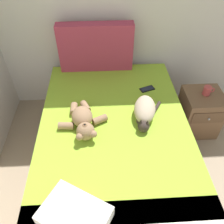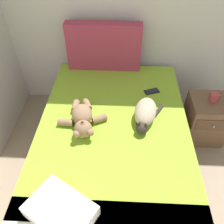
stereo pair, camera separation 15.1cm
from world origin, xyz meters
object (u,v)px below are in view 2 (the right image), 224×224
bed (113,146)px  patterned_cushion (104,47)px  mug (214,97)px  teddy_bear (82,119)px  nightstand (205,119)px  cell_phone (152,91)px  throw_pillow (61,211)px  cat (145,113)px

bed → patterned_cushion: bearing=99.0°
mug → patterned_cushion: bearing=158.5°
teddy_bear → nightstand: size_ratio=0.99×
patterned_cushion → cell_phone: bearing=-39.6°
cell_phone → throw_pillow: (-0.66, -1.27, 0.05)m
patterned_cushion → bed: bearing=-81.0°
cat → mug: cat is taller
cat → nightstand: 0.89m
teddy_bear → throw_pillow: teddy_bear is taller
bed → teddy_bear: bearing=179.7°
bed → mug: 1.14m
mug → nightstand: bearing=-122.0°
cat → teddy_bear: size_ratio=0.84×
bed → mug: bearing=24.6°
cat → teddy_bear: (-0.54, -0.09, -0.00)m
cat → cell_phone: cat is taller
patterned_cushion → teddy_bear: patterned_cushion is taller
teddy_bear → cell_phone: (0.64, 0.48, -0.06)m
mug → throw_pillow: bearing=-136.2°
teddy_bear → throw_pillow: bearing=-91.8°
throw_pillow → nightstand: (1.28, 1.23, -0.38)m
patterned_cushion → nightstand: patterned_cushion is taller
patterned_cushion → throw_pillow: size_ratio=2.00×
cat → nightstand: (0.72, 0.35, -0.40)m
bed → cat: size_ratio=4.74×
bed → throw_pillow: size_ratio=5.00×
cell_phone → mug: (0.63, -0.03, -0.03)m
cat → throw_pillow: cat is taller
bed → teddy_bear: (-0.27, 0.00, 0.36)m
cell_phone → throw_pillow: size_ratio=0.41×
cell_phone → mug: bearing=-2.5°
bed → mug: (1.00, 0.46, 0.27)m
nightstand → bed: bearing=-156.0°
cat → cell_phone: (0.10, 0.39, -0.07)m
cat → cell_phone: 0.41m
teddy_bear → nightstand: bearing=19.3°
patterned_cushion → cat: size_ratio=1.90×
teddy_bear → mug: bearing=19.8°
throw_pillow → nightstand: size_ratio=0.79×
patterned_cushion → teddy_bear: (-0.12, -0.91, -0.19)m
cell_phone → throw_pillow: 1.43m
teddy_bear → throw_pillow: 0.79m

